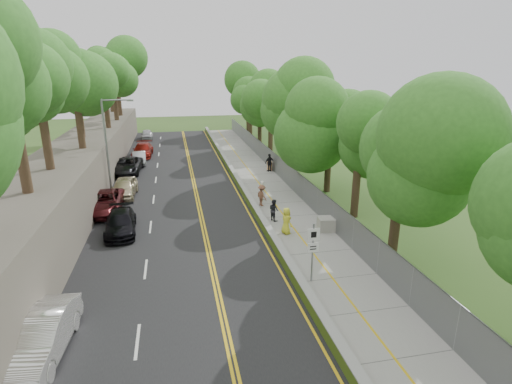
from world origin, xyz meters
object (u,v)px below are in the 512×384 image
(signpost, at_px, (313,246))
(car_1, at_px, (39,337))
(concrete_block, at_px, (328,224))
(car_2, at_px, (105,202))
(painter_0, at_px, (286,221))
(streetlight, at_px, (109,141))
(construction_barrel, at_px, (270,166))
(person_far, at_px, (270,163))

(signpost, distance_m, car_1, 12.11)
(concrete_block, relative_size, car_2, 0.24)
(signpost, relative_size, car_2, 0.57)
(concrete_block, relative_size, painter_0, 0.75)
(signpost, relative_size, car_1, 0.63)
(concrete_block, bearing_deg, painter_0, 179.17)
(streetlight, height_order, signpost, streetlight)
(car_1, bearing_deg, signpost, 19.35)
(car_1, height_order, car_2, car_1)
(car_1, xyz_separation_m, painter_0, (12.05, 9.18, 0.07))
(car_2, xyz_separation_m, painter_0, (12.05, -6.72, 0.13))
(streetlight, distance_m, painter_0, 16.61)
(painter_0, bearing_deg, car_1, 108.38)
(concrete_block, bearing_deg, signpost, -118.38)
(construction_barrel, bearing_deg, person_far, -104.53)
(car_1, xyz_separation_m, person_far, (14.80, 25.05, 0.12))
(streetlight, xyz_separation_m, car_1, (-0.14, -20.14, -3.79))
(construction_barrel, xyz_separation_m, painter_0, (-2.85, -16.25, 0.42))
(concrete_block, bearing_deg, person_far, 90.36)
(person_far, bearing_deg, car_1, 38.92)
(signpost, distance_m, painter_0, 6.16)
(signpost, distance_m, car_2, 17.33)
(streetlight, distance_m, signpost, 20.72)
(car_2, relative_size, painter_0, 3.10)
(construction_barrel, bearing_deg, car_1, -120.36)
(construction_barrel, height_order, car_1, car_1)
(signpost, xyz_separation_m, car_2, (-11.65, 12.78, -1.17))
(signpost, bearing_deg, painter_0, 86.22)
(car_1, relative_size, car_2, 0.91)
(construction_barrel, relative_size, concrete_block, 0.70)
(concrete_block, bearing_deg, streetlight, 143.31)
(signpost, height_order, concrete_block, signpost)
(streetlight, bearing_deg, painter_0, -42.61)
(car_1, relative_size, painter_0, 2.81)
(concrete_block, xyz_separation_m, car_2, (-14.90, 6.76, 0.30))
(signpost, xyz_separation_m, person_far, (3.15, 21.92, -0.99))
(streetlight, relative_size, person_far, 4.35)
(car_1, height_order, painter_0, painter_0)
(streetlight, relative_size, car_1, 1.62)
(signpost, bearing_deg, car_1, -165.00)
(construction_barrel, relative_size, painter_0, 0.52)
(construction_barrel, xyz_separation_m, car_2, (-14.90, -9.53, 0.28))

